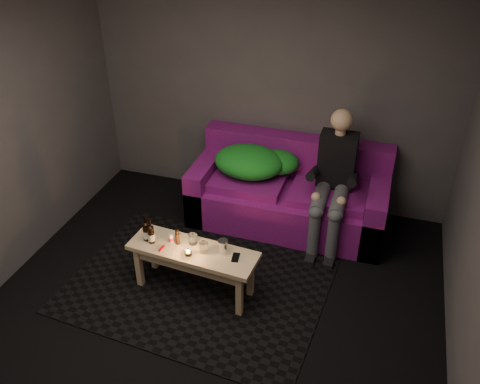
# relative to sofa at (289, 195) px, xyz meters

# --- Properties ---
(floor) EXTENTS (4.50, 4.50, 0.00)m
(floor) POSITION_rel_sofa_xyz_m (-0.34, -1.82, -0.32)
(floor) COLOR black
(floor) RESTS_ON ground
(room) EXTENTS (4.50, 4.50, 4.50)m
(room) POSITION_rel_sofa_xyz_m (-0.34, -1.35, 1.32)
(room) COLOR silver
(room) RESTS_ON ground
(rug) EXTENTS (2.48, 1.89, 0.01)m
(rug) POSITION_rel_sofa_xyz_m (-0.57, -1.33, -0.32)
(rug) COLOR black
(rug) RESTS_ON floor
(sofa) EXTENTS (2.07, 0.93, 0.89)m
(sofa) POSITION_rel_sofa_xyz_m (0.00, 0.00, 0.00)
(sofa) COLOR #6D0E6E
(sofa) RESTS_ON floor
(green_blanket) EXTENTS (0.91, 0.62, 0.31)m
(green_blanket) POSITION_rel_sofa_xyz_m (-0.40, -0.01, 0.35)
(green_blanket) COLOR #18861D
(green_blanket) RESTS_ON sofa
(person) EXTENTS (0.37, 0.86, 1.38)m
(person) POSITION_rel_sofa_xyz_m (0.47, -0.17, 0.39)
(person) COLOR black
(person) RESTS_ON sofa
(coffee_table) EXTENTS (1.20, 0.46, 0.48)m
(coffee_table) POSITION_rel_sofa_xyz_m (-0.57, -1.38, 0.07)
(coffee_table) COLOR tan
(coffee_table) RESTS_ON rug
(beer_bottle_a) EXTENTS (0.07, 0.07, 0.26)m
(beer_bottle_a) POSITION_rel_sofa_xyz_m (-1.02, -1.37, 0.25)
(beer_bottle_a) COLOR black
(beer_bottle_a) RESTS_ON coffee_table
(beer_bottle_b) EXTENTS (0.06, 0.06, 0.25)m
(beer_bottle_b) POSITION_rel_sofa_xyz_m (-0.96, -1.40, 0.25)
(beer_bottle_b) COLOR black
(beer_bottle_b) RESTS_ON coffee_table
(salt_shaker) EXTENTS (0.05, 0.05, 0.09)m
(salt_shaker) POSITION_rel_sofa_xyz_m (-0.79, -1.34, 0.20)
(salt_shaker) COLOR silver
(salt_shaker) RESTS_ON coffee_table
(pepper_mill) EXTENTS (0.05, 0.05, 0.12)m
(pepper_mill) POSITION_rel_sofa_xyz_m (-0.73, -1.34, 0.22)
(pepper_mill) COLOR black
(pepper_mill) RESTS_ON coffee_table
(tumbler_back) EXTENTS (0.09, 0.09, 0.10)m
(tumbler_back) POSITION_rel_sofa_xyz_m (-0.60, -1.30, 0.21)
(tumbler_back) COLOR white
(tumbler_back) RESTS_ON coffee_table
(tealight) EXTENTS (0.07, 0.07, 0.05)m
(tealight) POSITION_rel_sofa_xyz_m (-0.58, -1.46, 0.18)
(tealight) COLOR white
(tealight) RESTS_ON coffee_table
(tumbler_front) EXTENTS (0.10, 0.10, 0.10)m
(tumbler_front) POSITION_rel_sofa_xyz_m (-0.46, -1.38, 0.21)
(tumbler_front) COLOR white
(tumbler_front) RESTS_ON coffee_table
(steel_cup) EXTENTS (0.10, 0.10, 0.12)m
(steel_cup) POSITION_rel_sofa_xyz_m (-0.30, -1.33, 0.22)
(steel_cup) COLOR silver
(steel_cup) RESTS_ON coffee_table
(smartphone) EXTENTS (0.08, 0.13, 0.01)m
(smartphone) POSITION_rel_sofa_xyz_m (-0.17, -1.38, 0.16)
(smartphone) COLOR black
(smartphone) RESTS_ON coffee_table
(red_lighter) EXTENTS (0.03, 0.08, 0.01)m
(red_lighter) POSITION_rel_sofa_xyz_m (-0.83, -1.46, 0.16)
(red_lighter) COLOR red
(red_lighter) RESTS_ON coffee_table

